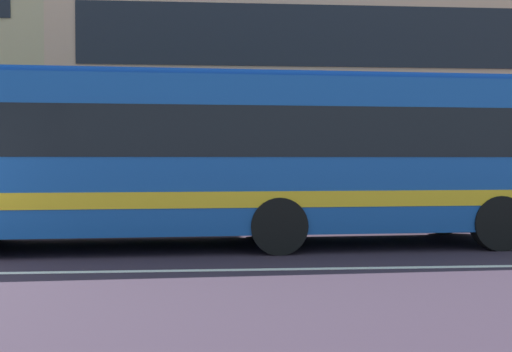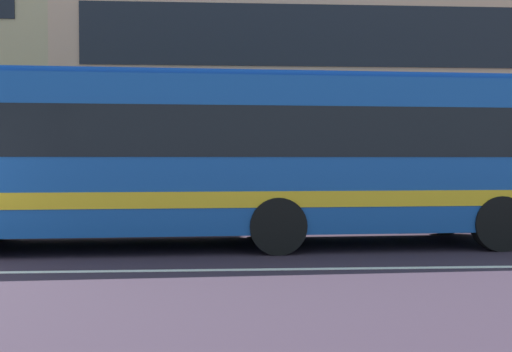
% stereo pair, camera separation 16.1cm
% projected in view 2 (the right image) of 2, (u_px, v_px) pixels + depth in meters
% --- Properties ---
extents(hedge_row_far, '(23.15, 1.10, 1.00)m').
position_uv_depth(hedge_row_far, '(157.00, 205.00, 15.27)').
color(hedge_row_far, '#205021').
rests_on(hedge_row_far, ground_plane).
extents(apartment_block_right, '(23.06, 10.55, 9.40)m').
position_uv_depth(apartment_block_right, '(381.00, 83.00, 23.69)').
color(apartment_block_right, tan).
rests_on(apartment_block_right, ground_plane).
extents(transit_bus, '(11.64, 3.16, 3.22)m').
position_uv_depth(transit_bus, '(232.00, 153.00, 11.43)').
color(transit_bus, '#154795').
rests_on(transit_bus, ground_plane).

